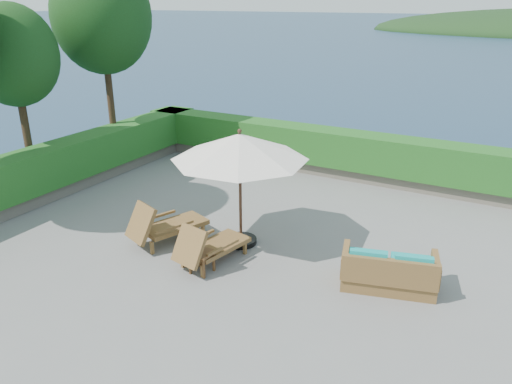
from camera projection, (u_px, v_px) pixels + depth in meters
The scene contains 14 objects.
ground at pixel (225, 251), 10.31m from camera, with size 12.00×12.00×0.00m, color slate.
foundation at pixel (226, 314), 10.87m from camera, with size 12.00×12.00×3.00m, color #61584D.
ocean at pixel (228, 368), 11.40m from camera, with size 600.00×600.00×0.00m, color #18314D.
planter_wall_far at pixel (325, 168), 14.82m from camera, with size 12.00×0.60×0.36m, color #6C6456.
planter_wall_left at pixel (40, 195), 12.78m from camera, with size 0.60×12.00×0.36m, color #6C6456.
hedge_far at pixel (326, 146), 14.57m from camera, with size 12.40×0.90×1.00m, color #204E16.
hedge_left at pixel (36, 170), 12.53m from camera, with size 0.90×12.40×1.00m, color #204E16.
tree_mid at pixel (13, 56), 12.32m from camera, with size 2.20×2.20×4.83m.
tree_far at pixel (102, 17), 14.04m from camera, with size 2.80×2.80×6.03m.
patio_umbrella at pixel (240, 148), 9.90m from camera, with size 3.45×3.45×2.50m.
lounge_left at pixel (164, 225), 10.55m from camera, with size 1.24×1.83×0.98m.
lounge_right at pixel (209, 246), 9.70m from camera, with size 0.96×1.69×0.92m.
side_table at pixel (202, 256), 9.39m from camera, with size 0.43×0.43×0.44m.
wicker_loveseat at pixel (389, 272), 8.89m from camera, with size 1.83×1.25×0.82m.
Camera 1 is at (5.01, -7.71, 4.88)m, focal length 35.00 mm.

